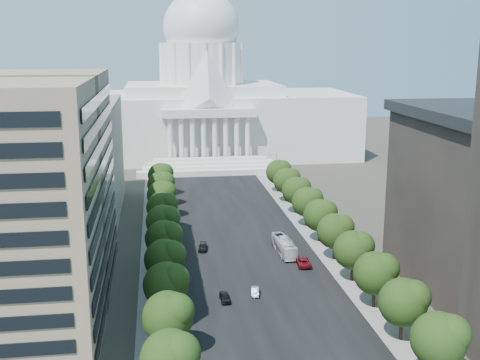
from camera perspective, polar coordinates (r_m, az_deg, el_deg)
name	(u,v)px	position (r m, az deg, el deg)	size (l,w,h in m)	color
road_asphalt	(233,222)	(155.42, -0.71, -3.97)	(30.00, 260.00, 0.01)	black
sidewalk_left	(158,225)	(154.29, -7.74, -4.22)	(8.00, 260.00, 0.02)	gray
sidewalk_right	(304,219)	(158.83, 6.12, -3.67)	(8.00, 260.00, 0.02)	gray
capitol	(203,106)	(244.43, -3.56, 7.00)	(120.00, 56.00, 73.00)	white
office_block_left_far	(43,162)	(163.03, -18.18, 1.62)	(38.00, 52.00, 30.00)	gray
tree_l_a	(172,357)	(79.43, -6.45, -16.35)	(7.79, 7.60, 9.97)	#33261C
tree_l_b	(170,315)	(90.09, -6.68, -12.63)	(7.79, 7.60, 9.97)	#33261C
tree_l_c	(168,283)	(101.05, -6.85, -9.70)	(7.79, 7.60, 9.97)	#33261C
tree_l_d	(166,258)	(112.23, -6.99, -7.36)	(7.79, 7.60, 9.97)	#33261C
tree_l_e	(165,238)	(123.56, -7.11, -5.44)	(7.79, 7.60, 9.97)	#33261C
tree_l_f	(164,221)	(135.01, -7.20, -3.84)	(7.79, 7.60, 9.97)	#33261C
tree_l_g	(163,206)	(146.54, -7.28, -2.50)	(7.79, 7.60, 9.97)	#33261C
tree_l_h	(163,194)	(158.15, -7.34, -1.35)	(7.79, 7.60, 9.97)	#33261C
tree_l_i	(162,184)	(169.81, -7.40, -0.36)	(7.79, 7.60, 9.97)	#33261C
tree_l_j	(162,175)	(181.51, -7.45, 0.51)	(7.79, 7.60, 9.97)	#33261C
tree_r_a	(442,338)	(87.65, 18.58, -14.02)	(7.79, 7.60, 9.97)	#33261C
tree_r_b	(406,301)	(97.41, 15.42, -10.99)	(7.79, 7.60, 9.97)	#33261C
tree_r_c	(377,272)	(107.64, 12.90, -8.50)	(7.79, 7.60, 9.97)	#33261C
tree_r_d	(355,249)	(118.19, 10.85, -6.44)	(7.79, 7.60, 9.97)	#33261C
tree_r_e	(337,230)	(129.00, 9.15, -4.71)	(7.79, 7.60, 9.97)	#33261C
tree_r_f	(321,214)	(140.00, 7.72, -3.25)	(7.79, 7.60, 9.97)	#33261C
tree_r_g	(308,201)	(151.16, 6.50, -2.00)	(7.79, 7.60, 9.97)	#33261C
tree_r_h	(297,190)	(162.43, 5.46, -0.92)	(7.79, 7.60, 9.97)	#33261C
tree_r_i	(288,180)	(173.80, 4.55, 0.02)	(7.79, 7.60, 9.97)	#33261C
tree_r_j	(279,171)	(185.25, 3.75, 0.84)	(7.79, 7.60, 9.97)	#33261C
streetlight_a	(459,348)	(87.19, 20.04, -14.76)	(2.61, 0.44, 9.00)	gray
streetlight_b	(388,277)	(107.72, 13.82, -8.90)	(2.61, 0.44, 9.00)	gray
streetlight_c	(343,232)	(129.82, 9.77, -4.91)	(2.61, 0.44, 9.00)	gray
streetlight_d	(313,202)	(152.82, 6.95, -2.09)	(2.61, 0.44, 9.00)	gray
streetlight_e	(291,180)	(176.37, 4.89, -0.01)	(2.61, 0.44, 9.00)	gray
streetlight_f	(275,163)	(200.27, 3.31, 1.58)	(2.61, 0.44, 9.00)	gray
car_dark_a	(225,297)	(109.33, -1.44, -11.06)	(1.75, 4.34, 1.48)	black
car_silver	(255,292)	(111.90, 1.44, -10.53)	(1.35, 3.89, 1.28)	#B4B5BC
car_red	(303,262)	(126.18, 6.02, -7.73)	(2.68, 5.82, 1.62)	maroon
car_dark_b	(203,247)	(134.61, -3.54, -6.40)	(1.87, 4.60, 1.34)	black
city_bus	(284,246)	(132.38, 4.22, -6.27)	(2.90, 12.38, 3.45)	silver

